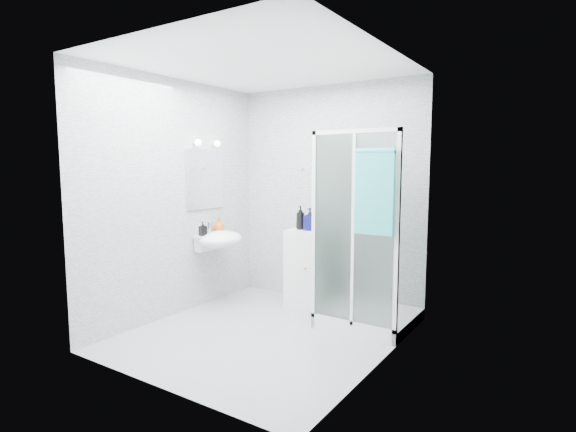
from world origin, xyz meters
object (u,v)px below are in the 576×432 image
Objects in this scene: storage_cabinet at (305,268)px; soap_dispenser_black at (203,229)px; shower_enclosure at (360,283)px; wall_basin at (219,240)px; hand_towel at (375,190)px; soap_dispenser_orange at (219,225)px; shampoo_bottle_b at (310,219)px; shampoo_bottle_a at (300,218)px.

storage_cabinet is 1.28m from soap_dispenser_black.
shower_enclosure is 1.72m from wall_basin.
hand_towel reaches higher than soap_dispenser_orange.
hand_towel is 1.28m from shampoo_bottle_b.
shampoo_bottle_a is 1.00m from soap_dispenser_orange.
shampoo_bottle_b is (0.08, -0.02, 0.59)m from storage_cabinet.
shampoo_bottle_b is at bearing 162.80° from shower_enclosure.
soap_dispenser_orange is at bearing -174.61° from shower_enclosure.
soap_dispenser_orange is (-0.12, 0.15, 0.15)m from wall_basin.
wall_basin is (-1.66, -0.32, 0.35)m from shower_enclosure.
hand_towel is 2.16m from soap_dispenser_orange.
hand_towel reaches higher than storage_cabinet.
storage_cabinet is at bearing 23.14° from soap_dispenser_orange.
shampoo_bottle_a is at bearing 41.02° from soap_dispenser_black.
shampoo_bottle_a is 1.70× the size of soap_dispenser_black.
soap_dispenser_orange is (-0.91, -0.41, -0.10)m from shampoo_bottle_a.
shower_enclosure is at bearing -15.24° from shampoo_bottle_a.
shower_enclosure reaches higher than soap_dispenser_black.
hand_towel is 2.10m from soap_dispenser_black.
shampoo_bottle_b is 1.24m from soap_dispenser_black.
shower_enclosure is at bearing 5.39° from soap_dispenser_orange.
soap_dispenser_black is at bearing -81.02° from soap_dispenser_orange.
shampoo_bottle_b is (0.13, -0.01, -0.01)m from shampoo_bottle_a.
storage_cabinet is 3.49× the size of shampoo_bottle_b.
soap_dispenser_black is (-0.07, -0.19, 0.15)m from wall_basin.
shampoo_bottle_a is 1.64× the size of soap_dispenser_orange.
wall_basin is 3.30× the size of soap_dispenser_orange.
shower_enclosure reaches higher than storage_cabinet.
storage_cabinet is at bearing 39.46° from soap_dispenser_black.
shampoo_bottle_b is at bearing 148.91° from hand_towel.
shower_enclosure is 11.79× the size of soap_dispenser_orange.
shower_enclosure is at bearing 127.44° from hand_towel.
soap_dispenser_black is at bearing -110.38° from wall_basin.
shampoo_bottle_a is at bearing 176.03° from shampoo_bottle_b.
wall_basin is 3.42× the size of soap_dispenser_black.
soap_dispenser_orange is at bearing -155.96° from shampoo_bottle_a.
shampoo_bottle_b is 1.12m from soap_dispenser_orange.
wall_basin is at bearing 69.62° from soap_dispenser_black.
soap_dispenser_black is (-0.85, -0.74, -0.11)m from shampoo_bottle_a.
shampoo_bottle_a is (-1.18, 0.64, -0.39)m from hand_towel.
shampoo_bottle_b is at bearing 36.58° from soap_dispenser_black.
shower_enclosure is 7.20× the size of shampoo_bottle_a.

